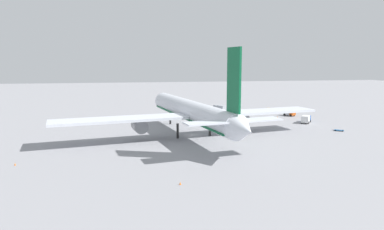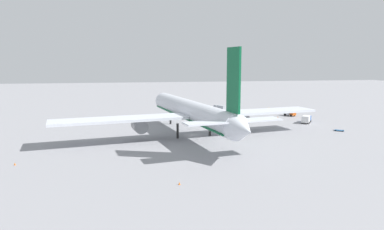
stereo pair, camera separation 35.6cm
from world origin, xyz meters
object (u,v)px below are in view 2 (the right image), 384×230
Objects in this scene: service_truck_4 at (191,109)px; traffic_cone_1 at (179,183)px; ground_worker_2 at (231,111)px; service_truck_2 at (220,108)px; service_van at (270,110)px; baggage_cart_0 at (339,130)px; service_truck_1 at (306,119)px; service_truck_3 at (290,113)px; ground_worker_3 at (278,119)px; traffic_cone_0 at (15,164)px; ground_worker_0 at (194,113)px; airliner at (192,112)px; ground_worker_1 at (247,112)px.

traffic_cone_1 is (-91.93, 19.99, -1.06)m from service_truck_4.
service_truck_2 is at bearing 18.54° from ground_worker_2.
service_van is 1.40× the size of baggage_cart_0.
traffic_cone_1 is (-56.14, 56.13, -1.25)m from service_truck_1.
service_truck_3 reaches higher than service_truck_4.
ground_worker_3 is at bearing -37.35° from traffic_cone_1.
service_van is (28.43, 1.94, -0.49)m from service_truck_1.
service_truck_1 is at bearing -150.10° from service_truck_2.
service_truck_3 is 9.78× the size of traffic_cone_0.
service_truck_4 is 7.01m from ground_worker_0.
service_van is 2.66× the size of ground_worker_2.
service_truck_2 is at bearing 48.76° from service_truck_3.
service_truck_2 is at bearing -41.55° from traffic_cone_0.
ground_worker_2 is at bearing -46.06° from traffic_cone_0.
service_truck_2 is 1.57× the size of service_van.
traffic_cone_1 is (-94.46, 34.10, -1.17)m from service_truck_2.
service_truck_3 reaches higher than ground_worker_3.
ground_worker_3 is at bearing -127.95° from ground_worker_0.
traffic_cone_0 is 37.92m from traffic_cone_1.
baggage_cart_0 is 25.55m from ground_worker_3.
ground_worker_0 is at bearing 52.05° from ground_worker_3.
airliner is 147.19× the size of traffic_cone_1.
service_truck_1 reaches higher than service_truck_4.
airliner is 48.79m from baggage_cart_0.
service_truck_1 is 28.50m from service_van.
ground_worker_2 is (12.81, 21.34, -0.54)m from service_truck_3.
ground_worker_1 is (-2.15, -22.88, 0.05)m from ground_worker_0.
ground_worker_1 reaches higher than traffic_cone_0.
service_truck_1 is 12.43× the size of traffic_cone_0.
service_truck_1 is 29.85m from ground_worker_1.
service_truck_1 reaches higher than baggage_cart_0.
service_truck_3 reaches higher than traffic_cone_1.
service_truck_4 is at bearing -12.27° from traffic_cone_1.
service_van reaches higher than ground_worker_3.
service_truck_2 is 32.10m from service_truck_3.
service_truck_1 is (14.74, -45.71, -5.79)m from airliner.
ground_worker_3 is (-28.99, -28.05, -0.51)m from service_truck_4.
service_truck_3 is 24.89m from ground_worker_2.
ground_worker_1 reaches higher than ground_worker_2.
service_van is (11.27, 4.04, -0.38)m from service_truck_3.
traffic_cone_0 is at bearing 141.41° from ground_worker_0.
ground_worker_2 is (1.18, -17.06, 0.03)m from ground_worker_0.
ground_worker_2 is at bearing 25.15° from baggage_cart_0.
service_truck_1 reaches higher than ground_worker_0.
service_truck_3 is (31.90, -47.81, -5.89)m from airliner.
airliner is 57.78m from service_truck_3.
ground_worker_2 is 25.71m from ground_worker_3.
airliner is 49.68× the size of ground_worker_3.
service_truck_1 reaches higher than ground_worker_2.
baggage_cart_0 is (-44.85, -4.48, -0.77)m from service_van.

